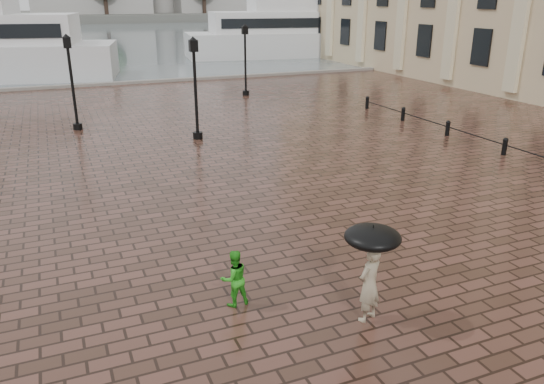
{
  "coord_description": "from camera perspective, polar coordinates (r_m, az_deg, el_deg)",
  "views": [
    {
      "loc": [
        -3.01,
        -9.32,
        6.14
      ],
      "look_at": [
        1.94,
        2.56,
        1.4
      ],
      "focal_mm": 35.0,
      "sensor_mm": 36.0,
      "label": 1
    }
  ],
  "objects": [
    {
      "name": "quay_edge",
      "position": [
        41.88,
        -18.61,
        10.77
      ],
      "size": [
        80.0,
        0.6,
        0.3
      ],
      "primitive_type": "cube",
      "color": "slate",
      "rests_on": "ground"
    },
    {
      "name": "harbour_water",
      "position": [
        101.55,
        -21.71,
        15.41
      ],
      "size": [
        240.0,
        240.0,
        0.0
      ],
      "primitive_type": "plane",
      "color": "#4A565A",
      "rests_on": "ground"
    },
    {
      "name": "child_pedestrian",
      "position": [
        11.24,
        -4.09,
        -9.23
      ],
      "size": [
        0.64,
        0.52,
        1.25
      ],
      "primitive_type": "imported",
      "rotation": [
        0.0,
        0.0,
        3.22
      ],
      "color": "#289A1C",
      "rests_on": "ground"
    },
    {
      "name": "ground",
      "position": [
        11.56,
        -4.11,
        -11.92
      ],
      "size": [
        300.0,
        300.0,
        0.0
      ],
      "primitive_type": "plane",
      "color": "#352118",
      "rests_on": "ground"
    },
    {
      "name": "far_shore",
      "position": [
        169.42,
        -22.65,
        17.03
      ],
      "size": [
        300.0,
        60.0,
        2.0
      ],
      "primitive_type": "cube",
      "color": "#4C4C47",
      "rests_on": "ground"
    },
    {
      "name": "adult_pedestrian",
      "position": [
        10.81,
        10.42,
        -9.7
      ],
      "size": [
        0.69,
        0.58,
        1.62
      ],
      "primitive_type": "imported",
      "rotation": [
        0.0,
        0.0,
        3.52
      ],
      "color": "tan",
      "rests_on": "ground"
    },
    {
      "name": "bollard_row",
      "position": [
        23.93,
        23.76,
        4.61
      ],
      "size": [
        0.22,
        21.22,
        0.73
      ],
      "color": "black",
      "rests_on": "ground"
    },
    {
      "name": "umbrella",
      "position": [
        10.35,
        10.78,
        -4.8
      ],
      "size": [
        1.1,
        1.1,
        1.12
      ],
      "color": "black",
      "rests_on": "ground"
    },
    {
      "name": "ferry_far",
      "position": [
        61.04,
        3.95,
        16.88
      ],
      "size": [
        27.26,
        10.15,
        8.73
      ],
      "rotation": [
        0.0,
        0.0,
        -0.14
      ],
      "color": "silver",
      "rests_on": "ground"
    },
    {
      "name": "street_lamps",
      "position": [
        27.22,
        -19.82,
        11.01
      ],
      "size": [
        21.44,
        14.44,
        4.4
      ],
      "color": "black",
      "rests_on": "ground"
    }
  ]
}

